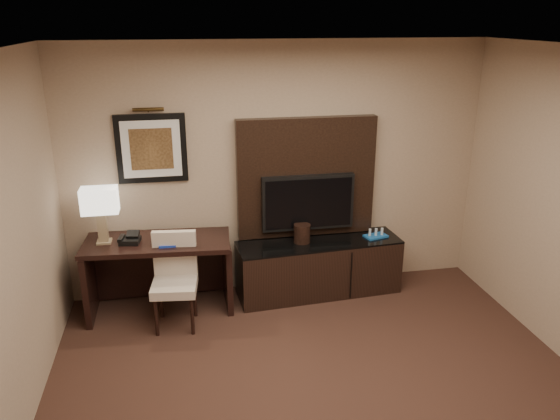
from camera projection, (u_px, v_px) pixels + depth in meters
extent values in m
cube|color=silver|center=(358.00, 56.00, 3.08)|extent=(4.50, 5.00, 0.01)
cube|color=tan|center=(278.00, 170.00, 5.85)|extent=(4.50, 0.01, 2.70)
cube|color=black|center=(160.00, 275.00, 5.62)|extent=(1.50, 0.73, 0.78)
cube|color=black|center=(319.00, 267.00, 5.99)|extent=(1.81, 0.62, 0.61)
cube|color=black|center=(306.00, 178.00, 5.87)|extent=(1.50, 0.12, 1.30)
cube|color=black|center=(308.00, 202.00, 5.86)|extent=(1.00, 0.08, 0.60)
cube|color=black|center=(152.00, 149.00, 5.50)|extent=(0.70, 0.04, 0.70)
cylinder|color=#3D2C13|center=(148.00, 109.00, 5.33)|extent=(0.04, 0.04, 0.30)
cube|color=#1B3AB5|center=(171.00, 240.00, 5.46)|extent=(0.25, 0.33, 0.02)
imported|color=#C2B098|center=(167.00, 229.00, 5.46)|extent=(0.18, 0.05, 0.25)
cylinder|color=black|center=(302.00, 233.00, 5.85)|extent=(0.19, 0.19, 0.20)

